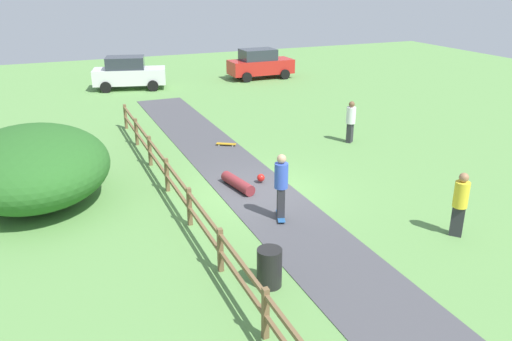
{
  "coord_description": "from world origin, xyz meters",
  "views": [
    {
      "loc": [
        -5.89,
        -13.78,
        6.52
      ],
      "look_at": [
        -0.31,
        -0.54,
        1.0
      ],
      "focal_mm": 36.13,
      "sensor_mm": 36.0,
      "label": 1
    }
  ],
  "objects_px": {
    "bystander_white": "(351,120)",
    "bystander_yellow": "(460,201)",
    "trash_bin": "(269,268)",
    "skater_riding": "(281,183)",
    "parked_car_red": "(260,64)",
    "skater_fallen": "(240,183)",
    "bush_large": "(33,166)",
    "skateboard_loose": "(226,144)",
    "parked_car_white": "(129,73)"
  },
  "relations": [
    {
      "from": "skater_fallen",
      "to": "trash_bin",
      "type": "bearing_deg",
      "value": -104.39
    },
    {
      "from": "bush_large",
      "to": "skater_riding",
      "type": "height_order",
      "value": "bush_large"
    },
    {
      "from": "bush_large",
      "to": "skater_fallen",
      "type": "xyz_separation_m",
      "value": [
        6.03,
        -1.58,
        -0.92
      ]
    },
    {
      "from": "bystander_white",
      "to": "bystander_yellow",
      "type": "bearing_deg",
      "value": -102.71
    },
    {
      "from": "bush_large",
      "to": "skater_fallen",
      "type": "height_order",
      "value": "bush_large"
    },
    {
      "from": "skater_riding",
      "to": "skateboard_loose",
      "type": "distance_m",
      "value": 6.95
    },
    {
      "from": "trash_bin",
      "to": "skater_fallen",
      "type": "xyz_separation_m",
      "value": [
        1.39,
        5.41,
        -0.25
      ]
    },
    {
      "from": "bystander_white",
      "to": "skateboard_loose",
      "type": "bearing_deg",
      "value": 162.84
    },
    {
      "from": "skater_fallen",
      "to": "skateboard_loose",
      "type": "relative_size",
      "value": 2.03
    },
    {
      "from": "skater_riding",
      "to": "skateboard_loose",
      "type": "height_order",
      "value": "skater_riding"
    },
    {
      "from": "bystander_yellow",
      "to": "bystander_white",
      "type": "bearing_deg",
      "value": 77.29
    },
    {
      "from": "skateboard_loose",
      "to": "parked_car_red",
      "type": "height_order",
      "value": "parked_car_red"
    },
    {
      "from": "skater_riding",
      "to": "bystander_yellow",
      "type": "bearing_deg",
      "value": -34.69
    },
    {
      "from": "skateboard_loose",
      "to": "bystander_yellow",
      "type": "relative_size",
      "value": 0.44
    },
    {
      "from": "bystander_yellow",
      "to": "parked_car_white",
      "type": "height_order",
      "value": "parked_car_white"
    },
    {
      "from": "bush_large",
      "to": "trash_bin",
      "type": "height_order",
      "value": "bush_large"
    },
    {
      "from": "trash_bin",
      "to": "skater_riding",
      "type": "distance_m",
      "value": 3.4
    },
    {
      "from": "bystander_white",
      "to": "skater_fallen",
      "type": "bearing_deg",
      "value": -154.63
    },
    {
      "from": "skateboard_loose",
      "to": "parked_car_red",
      "type": "xyz_separation_m",
      "value": [
        6.92,
        12.62,
        0.87
      ]
    },
    {
      "from": "bush_large",
      "to": "skater_riding",
      "type": "xyz_separation_m",
      "value": [
        6.3,
        -4.09,
        -0.02
      ]
    },
    {
      "from": "skater_fallen",
      "to": "bystander_white",
      "type": "xyz_separation_m",
      "value": [
        5.95,
        2.82,
        0.75
      ]
    },
    {
      "from": "bush_large",
      "to": "skateboard_loose",
      "type": "xyz_separation_m",
      "value": [
        7.12,
        2.74,
        -1.04
      ]
    },
    {
      "from": "trash_bin",
      "to": "bystander_white",
      "type": "xyz_separation_m",
      "value": [
        7.33,
        8.23,
        0.5
      ]
    },
    {
      "from": "bush_large",
      "to": "parked_car_white",
      "type": "bearing_deg",
      "value": 70.31
    },
    {
      "from": "skateboard_loose",
      "to": "skater_fallen",
      "type": "bearing_deg",
      "value": -104.15
    },
    {
      "from": "skater_riding",
      "to": "trash_bin",
      "type": "bearing_deg",
      "value": -119.75
    },
    {
      "from": "bystander_white",
      "to": "parked_car_red",
      "type": "height_order",
      "value": "parked_car_red"
    },
    {
      "from": "bystander_yellow",
      "to": "skater_fallen",
      "type": "bearing_deg",
      "value": 128.57
    },
    {
      "from": "trash_bin",
      "to": "skater_riding",
      "type": "xyz_separation_m",
      "value": [
        1.65,
        2.89,
        0.65
      ]
    },
    {
      "from": "bystander_yellow",
      "to": "parked_car_red",
      "type": "xyz_separation_m",
      "value": [
        3.87,
        22.13,
        -0.02
      ]
    },
    {
      "from": "bystander_white",
      "to": "bystander_yellow",
      "type": "relative_size",
      "value": 0.97
    },
    {
      "from": "skater_fallen",
      "to": "bystander_yellow",
      "type": "xyz_separation_m",
      "value": [
        4.14,
        -5.19,
        0.78
      ]
    },
    {
      "from": "parked_car_white",
      "to": "skateboard_loose",
      "type": "bearing_deg",
      "value": -82.69
    },
    {
      "from": "skater_riding",
      "to": "parked_car_red",
      "type": "height_order",
      "value": "skater_riding"
    },
    {
      "from": "bystander_yellow",
      "to": "bush_large",
      "type": "bearing_deg",
      "value": 146.34
    },
    {
      "from": "bush_large",
      "to": "skateboard_loose",
      "type": "bearing_deg",
      "value": 21.03
    },
    {
      "from": "skater_fallen",
      "to": "bystander_white",
      "type": "bearing_deg",
      "value": 25.37
    },
    {
      "from": "skateboard_loose",
      "to": "skater_riding",
      "type": "bearing_deg",
      "value": -96.85
    },
    {
      "from": "bush_large",
      "to": "skater_riding",
      "type": "distance_m",
      "value": 7.51
    },
    {
      "from": "trash_bin",
      "to": "parked_car_red",
      "type": "distance_m",
      "value": 24.25
    },
    {
      "from": "bush_large",
      "to": "bystander_yellow",
      "type": "bearing_deg",
      "value": -33.66
    },
    {
      "from": "bush_large",
      "to": "skater_riding",
      "type": "relative_size",
      "value": 2.81
    },
    {
      "from": "trash_bin",
      "to": "skater_fallen",
      "type": "distance_m",
      "value": 5.59
    },
    {
      "from": "parked_car_white",
      "to": "bystander_white",
      "type": "bearing_deg",
      "value": -65.37
    },
    {
      "from": "bush_large",
      "to": "bystander_yellow",
      "type": "xyz_separation_m",
      "value": [
        10.17,
        -6.77,
        -0.14
      ]
    },
    {
      "from": "bystander_white",
      "to": "bystander_yellow",
      "type": "distance_m",
      "value": 8.21
    },
    {
      "from": "bystander_yellow",
      "to": "parked_car_white",
      "type": "bearing_deg",
      "value": 101.91
    },
    {
      "from": "bush_large",
      "to": "bystander_white",
      "type": "height_order",
      "value": "bush_large"
    },
    {
      "from": "trash_bin",
      "to": "skateboard_loose",
      "type": "relative_size",
      "value": 1.15
    },
    {
      "from": "bush_large",
      "to": "parked_car_red",
      "type": "relative_size",
      "value": 1.28
    }
  ]
}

